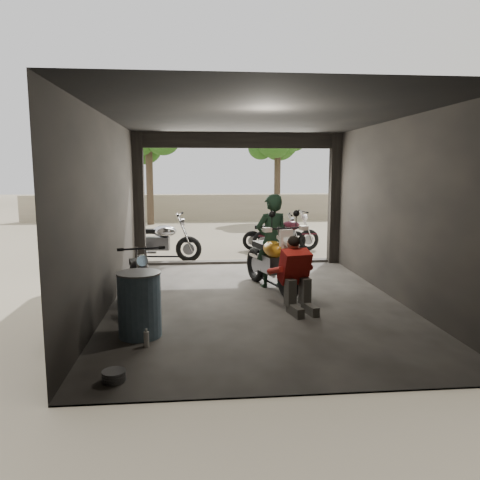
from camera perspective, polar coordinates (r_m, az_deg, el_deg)
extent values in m
plane|color=#7A6D56|center=(8.33, 1.95, -7.60)|extent=(80.00, 80.00, 0.00)
cube|color=#2D2B28|center=(8.33, 1.95, -7.53)|extent=(5.00, 7.00, 0.02)
plane|color=black|center=(8.06, 2.07, 14.84)|extent=(7.00, 7.00, 0.00)
cube|color=black|center=(4.61, 7.57, -0.36)|extent=(5.00, 0.02, 3.20)
cube|color=black|center=(8.11, -15.83, 3.16)|extent=(0.02, 7.00, 3.20)
cube|color=black|center=(8.72, 18.56, 3.39)|extent=(0.02, 7.00, 3.20)
cube|color=black|center=(11.42, -12.19, 4.73)|extent=(0.24, 0.24, 3.20)
cube|color=black|center=(11.84, 11.41, 4.87)|extent=(0.24, 0.24, 3.20)
cube|color=black|center=(11.43, -0.20, 12.04)|extent=(5.00, 0.16, 0.36)
cube|color=#2D2B28|center=(11.71, -0.23, -2.70)|extent=(5.00, 0.25, 0.08)
cube|color=gray|center=(22.03, -2.68, 3.99)|extent=(18.00, 0.30, 1.20)
cylinder|color=#382B1E|center=(20.54, -10.95, 6.86)|extent=(0.30, 0.30, 3.58)
ellipsoid|color=#1E4C14|center=(20.61, -11.13, 13.09)|extent=(2.20, 2.20, 3.14)
cylinder|color=#382B1E|center=(22.28, 4.56, 6.60)|extent=(0.30, 0.30, 3.20)
ellipsoid|color=#1E4C14|center=(22.31, 4.62, 11.74)|extent=(2.20, 2.20, 2.80)
imported|color=black|center=(9.20, 3.89, -0.15)|extent=(0.78, 0.64, 1.86)
cube|color=black|center=(11.31, 6.11, -0.85)|extent=(0.36, 0.36, 0.04)
cylinder|color=black|center=(11.18, 5.49, -2.22)|extent=(0.03, 0.03, 0.48)
cylinder|color=black|center=(11.24, 7.00, -2.18)|extent=(0.03, 0.03, 0.48)
cylinder|color=black|center=(11.47, 5.20, -1.94)|extent=(0.03, 0.03, 0.48)
cylinder|color=black|center=(11.53, 6.68, -1.91)|extent=(0.03, 0.03, 0.48)
ellipsoid|color=white|center=(11.29, 6.33, -0.14)|extent=(0.33, 0.34, 0.25)
cylinder|color=#415A6E|center=(6.66, -12.14, -7.81)|extent=(0.68, 0.68, 0.92)
cylinder|color=black|center=(12.44, 14.48, 3.10)|extent=(0.08, 0.08, 2.40)
cylinder|color=silver|center=(12.38, 14.68, 7.63)|extent=(0.87, 0.03, 0.87)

